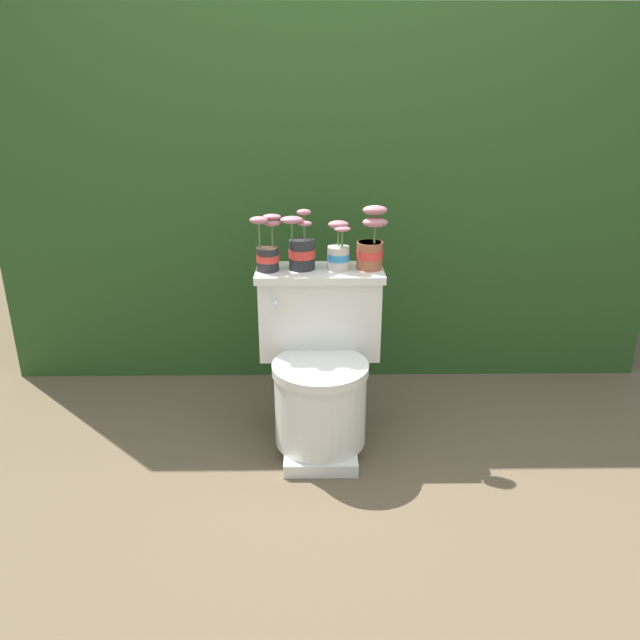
{
  "coord_description": "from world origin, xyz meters",
  "views": [
    {
      "loc": [
        -0.07,
        -2.1,
        1.41
      ],
      "look_at": [
        -0.05,
        0.15,
        0.52
      ],
      "focal_mm": 35.0,
      "sensor_mm": 36.0,
      "label": 1
    }
  ],
  "objects_px": {
    "toilet": "(320,365)",
    "potted_plant_left": "(268,250)",
    "potted_plant_midright": "(371,246)",
    "potted_plant_midleft": "(301,249)",
    "potted_plant_middle": "(339,252)"
  },
  "relations": [
    {
      "from": "potted_plant_left",
      "to": "potted_plant_midleft",
      "type": "distance_m",
      "value": 0.13
    },
    {
      "from": "toilet",
      "to": "potted_plant_middle",
      "type": "relative_size",
      "value": 3.61
    },
    {
      "from": "potted_plant_left",
      "to": "toilet",
      "type": "bearing_deg",
      "value": -30.75
    },
    {
      "from": "potted_plant_left",
      "to": "potted_plant_midleft",
      "type": "bearing_deg",
      "value": 7.36
    },
    {
      "from": "potted_plant_middle",
      "to": "potted_plant_midright",
      "type": "height_order",
      "value": "potted_plant_midright"
    },
    {
      "from": "toilet",
      "to": "potted_plant_left",
      "type": "relative_size",
      "value": 3.18
    },
    {
      "from": "potted_plant_left",
      "to": "potted_plant_midright",
      "type": "height_order",
      "value": "potted_plant_midright"
    },
    {
      "from": "potted_plant_left",
      "to": "potted_plant_midleft",
      "type": "relative_size",
      "value": 0.94
    },
    {
      "from": "potted_plant_left",
      "to": "potted_plant_middle",
      "type": "bearing_deg",
      "value": 1.58
    },
    {
      "from": "potted_plant_midleft",
      "to": "potted_plant_middle",
      "type": "distance_m",
      "value": 0.15
    },
    {
      "from": "potted_plant_midleft",
      "to": "potted_plant_midright",
      "type": "bearing_deg",
      "value": -0.87
    },
    {
      "from": "potted_plant_middle",
      "to": "toilet",
      "type": "bearing_deg",
      "value": -120.06
    },
    {
      "from": "toilet",
      "to": "potted_plant_left",
      "type": "distance_m",
      "value": 0.5
    },
    {
      "from": "potted_plant_midright",
      "to": "potted_plant_midleft",
      "type": "bearing_deg",
      "value": 179.13
    },
    {
      "from": "toilet",
      "to": "potted_plant_middle",
      "type": "xyz_separation_m",
      "value": [
        0.07,
        0.13,
        0.43
      ]
    }
  ]
}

